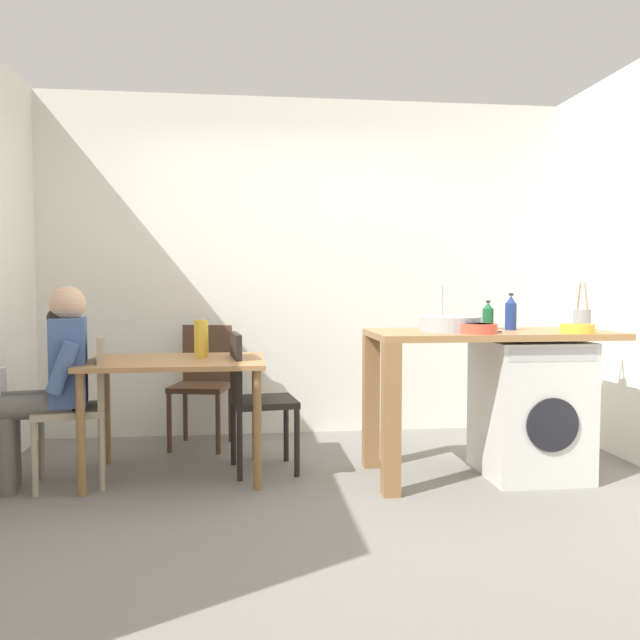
{
  "coord_description": "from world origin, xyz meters",
  "views": [
    {
      "loc": [
        -0.49,
        -3.38,
        1.2
      ],
      "look_at": [
        -0.04,
        0.45,
        0.99
      ],
      "focal_mm": 35.3,
      "sensor_mm": 36.0,
      "label": 1
    }
  ],
  "objects_px": {
    "bottle_squat_brown": "(511,313)",
    "chair_spare_by_wall": "(204,378)",
    "chair_person_seat": "(83,400)",
    "chair_opposite": "(252,393)",
    "washing_machine": "(529,408)",
    "bottle_tall_green": "(488,316)",
    "colander": "(577,328)",
    "mixing_bowl": "(479,328)",
    "utensil_crock": "(582,319)",
    "dining_table": "(176,375)",
    "seated_person": "(54,375)",
    "vase": "(201,339)"
  },
  "relations": [
    {
      "from": "chair_person_seat",
      "to": "utensil_crock",
      "type": "height_order",
      "value": "utensil_crock"
    },
    {
      "from": "utensil_crock",
      "to": "vase",
      "type": "height_order",
      "value": "utensil_crock"
    },
    {
      "from": "chair_opposite",
      "to": "dining_table",
      "type": "bearing_deg",
      "value": -92.39
    },
    {
      "from": "washing_machine",
      "to": "bottle_tall_green",
      "type": "bearing_deg",
      "value": 151.84
    },
    {
      "from": "seated_person",
      "to": "chair_person_seat",
      "type": "bearing_deg",
      "value": -90.0
    },
    {
      "from": "seated_person",
      "to": "dining_table",
      "type": "bearing_deg",
      "value": -91.95
    },
    {
      "from": "dining_table",
      "to": "chair_person_seat",
      "type": "xyz_separation_m",
      "value": [
        -0.55,
        -0.09,
        -0.14
      ]
    },
    {
      "from": "washing_machine",
      "to": "colander",
      "type": "distance_m",
      "value": 0.59
    },
    {
      "from": "chair_spare_by_wall",
      "to": "utensil_crock",
      "type": "relative_size",
      "value": 3.0
    },
    {
      "from": "bottle_tall_green",
      "to": "mixing_bowl",
      "type": "height_order",
      "value": "bottle_tall_green"
    },
    {
      "from": "dining_table",
      "to": "seated_person",
      "type": "distance_m",
      "value": 0.72
    },
    {
      "from": "dining_table",
      "to": "chair_person_seat",
      "type": "distance_m",
      "value": 0.57
    },
    {
      "from": "bottle_tall_green",
      "to": "mixing_bowl",
      "type": "bearing_deg",
      "value": -119.59
    },
    {
      "from": "seated_person",
      "to": "mixing_bowl",
      "type": "bearing_deg",
      "value": -108.69
    },
    {
      "from": "vase",
      "to": "washing_machine",
      "type": "bearing_deg",
      "value": -9.37
    },
    {
      "from": "utensil_crock",
      "to": "chair_person_seat",
      "type": "bearing_deg",
      "value": 178.11
    },
    {
      "from": "mixing_bowl",
      "to": "utensil_crock",
      "type": "xyz_separation_m",
      "value": [
        0.78,
        0.25,
        0.04
      ]
    },
    {
      "from": "chair_opposite",
      "to": "chair_person_seat",
      "type": "bearing_deg",
      "value": -90.24
    },
    {
      "from": "chair_person_seat",
      "to": "chair_opposite",
      "type": "height_order",
      "value": "same"
    },
    {
      "from": "chair_spare_by_wall",
      "to": "colander",
      "type": "height_order",
      "value": "colander"
    },
    {
      "from": "chair_opposite",
      "to": "vase",
      "type": "xyz_separation_m",
      "value": [
        -0.33,
        0.06,
        0.35
      ]
    },
    {
      "from": "bottle_tall_green",
      "to": "colander",
      "type": "xyz_separation_m",
      "value": [
        0.42,
        -0.34,
        -0.05
      ]
    },
    {
      "from": "utensil_crock",
      "to": "washing_machine",
      "type": "bearing_deg",
      "value": -171.9
    },
    {
      "from": "chair_spare_by_wall",
      "to": "vase",
      "type": "relative_size",
      "value": 3.73
    },
    {
      "from": "bottle_squat_brown",
      "to": "chair_spare_by_wall",
      "type": "bearing_deg",
      "value": 154.62
    },
    {
      "from": "washing_machine",
      "to": "bottle_tall_green",
      "type": "distance_m",
      "value": 0.63
    },
    {
      "from": "seated_person",
      "to": "utensil_crock",
      "type": "height_order",
      "value": "utensil_crock"
    },
    {
      "from": "chair_person_seat",
      "to": "colander",
      "type": "height_order",
      "value": "colander"
    },
    {
      "from": "chair_spare_by_wall",
      "to": "mixing_bowl",
      "type": "bearing_deg",
      "value": 157.34
    },
    {
      "from": "dining_table",
      "to": "chair_opposite",
      "type": "bearing_deg",
      "value": 4.87
    },
    {
      "from": "mixing_bowl",
      "to": "vase",
      "type": "height_order",
      "value": "vase"
    },
    {
      "from": "washing_machine",
      "to": "bottle_squat_brown",
      "type": "height_order",
      "value": "bottle_squat_brown"
    },
    {
      "from": "vase",
      "to": "mixing_bowl",
      "type": "bearing_deg",
      "value": -18.06
    },
    {
      "from": "dining_table",
      "to": "washing_machine",
      "type": "bearing_deg",
      "value": -6.2
    },
    {
      "from": "mixing_bowl",
      "to": "washing_machine",
      "type": "bearing_deg",
      "value": 25.44
    },
    {
      "from": "mixing_bowl",
      "to": "bottle_tall_green",
      "type": "bearing_deg",
      "value": 60.41
    },
    {
      "from": "chair_opposite",
      "to": "mixing_bowl",
      "type": "bearing_deg",
      "value": 62.86
    },
    {
      "from": "chair_person_seat",
      "to": "washing_machine",
      "type": "bearing_deg",
      "value": -104.6
    },
    {
      "from": "mixing_bowl",
      "to": "chair_person_seat",
      "type": "bearing_deg",
      "value": 171.44
    },
    {
      "from": "bottle_tall_green",
      "to": "colander",
      "type": "height_order",
      "value": "bottle_tall_green"
    },
    {
      "from": "dining_table",
      "to": "chair_opposite",
      "type": "xyz_separation_m",
      "value": [
        0.48,
        0.04,
        -0.14
      ]
    },
    {
      "from": "bottle_squat_brown",
      "to": "dining_table",
      "type": "bearing_deg",
      "value": 175.29
    },
    {
      "from": "chair_spare_by_wall",
      "to": "chair_opposite",
      "type": "bearing_deg",
      "value": 129.2
    },
    {
      "from": "chair_person_seat",
      "to": "washing_machine",
      "type": "xyz_separation_m",
      "value": [
        2.76,
        -0.16,
        -0.08
      ]
    },
    {
      "from": "chair_spare_by_wall",
      "to": "seated_person",
      "type": "height_order",
      "value": "seated_person"
    },
    {
      "from": "washing_machine",
      "to": "colander",
      "type": "relative_size",
      "value": 4.3
    },
    {
      "from": "utensil_crock",
      "to": "vase",
      "type": "relative_size",
      "value": 1.24
    },
    {
      "from": "bottle_squat_brown",
      "to": "utensil_crock",
      "type": "bearing_deg",
      "value": -1.76
    },
    {
      "from": "seated_person",
      "to": "bottle_tall_green",
      "type": "relative_size",
      "value": 6.43
    },
    {
      "from": "chair_spare_by_wall",
      "to": "bottle_squat_brown",
      "type": "relative_size",
      "value": 3.82
    }
  ]
}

